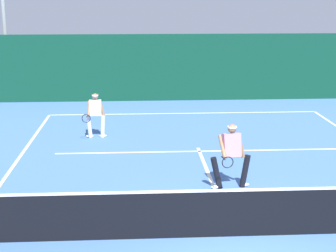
# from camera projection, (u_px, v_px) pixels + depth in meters

# --- Properties ---
(ground_plane) EXTENTS (80.00, 80.00, 0.00)m
(ground_plane) POSITION_uv_depth(u_px,v_px,m) (234.00, 236.00, 10.80)
(ground_plane) COLOR #4570B2
(court_line_baseline_far) EXTENTS (11.00, 0.10, 0.01)m
(court_line_baseline_far) POSITION_uv_depth(u_px,v_px,m) (184.00, 113.00, 21.93)
(court_line_baseline_far) COLOR white
(court_line_baseline_far) RESTS_ON ground_plane
(court_line_service) EXTENTS (8.96, 0.10, 0.01)m
(court_line_service) POSITION_uv_depth(u_px,v_px,m) (199.00, 151.00, 16.64)
(court_line_service) COLOR white
(court_line_service) RESTS_ON ground_plane
(court_line_centre) EXTENTS (0.10, 6.40, 0.01)m
(court_line_centre) POSITION_uv_depth(u_px,v_px,m) (212.00, 182.00, 13.90)
(court_line_centre) COLOR white
(court_line_centre) RESTS_ON ground_plane
(tennis_net) EXTENTS (12.04, 0.09, 1.06)m
(tennis_net) POSITION_uv_depth(u_px,v_px,m) (235.00, 212.00, 10.67)
(tennis_net) COLOR #1E4723
(tennis_net) RESTS_ON ground_plane
(player_near) EXTENTS (1.07, 0.89, 1.67)m
(player_near) POSITION_uv_depth(u_px,v_px,m) (231.00, 153.00, 13.29)
(player_near) COLOR black
(player_near) RESTS_ON ground_plane
(player_far) EXTENTS (0.78, 0.83, 1.53)m
(player_far) POSITION_uv_depth(u_px,v_px,m) (95.00, 114.00, 18.06)
(player_far) COLOR silver
(player_far) RESTS_ON ground_plane
(back_fence_windscreen) EXTENTS (20.57, 0.12, 3.04)m
(back_fence_windscreen) POSITION_uv_depth(u_px,v_px,m) (179.00, 68.00, 24.28)
(back_fence_windscreen) COLOR #0D3E2A
(back_fence_windscreen) RESTS_ON ground_plane
(light_pole) EXTENTS (0.55, 0.44, 6.82)m
(light_pole) POSITION_uv_depth(u_px,v_px,m) (3.00, 6.00, 25.03)
(light_pole) COLOR #9EA39E
(light_pole) RESTS_ON ground_plane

